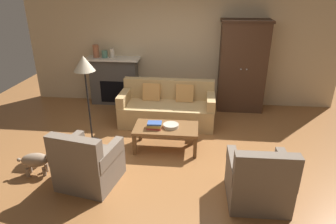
# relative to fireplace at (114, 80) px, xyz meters

# --- Properties ---
(ground_plane) EXTENTS (9.60, 9.60, 0.00)m
(ground_plane) POSITION_rel_fireplace_xyz_m (1.55, -2.30, -0.57)
(ground_plane) COLOR #9E6638
(back_wall) EXTENTS (7.20, 0.10, 2.80)m
(back_wall) POSITION_rel_fireplace_xyz_m (1.55, 0.25, 0.83)
(back_wall) COLOR beige
(back_wall) RESTS_ON ground
(fireplace) EXTENTS (1.26, 0.48, 1.12)m
(fireplace) POSITION_rel_fireplace_xyz_m (0.00, 0.00, 0.00)
(fireplace) COLOR #4C4947
(fireplace) RESTS_ON ground
(armoire) EXTENTS (1.06, 0.57, 2.01)m
(armoire) POSITION_rel_fireplace_xyz_m (2.95, -0.08, 0.44)
(armoire) COLOR #472D1E
(armoire) RESTS_ON ground
(couch) EXTENTS (1.93, 0.88, 0.86)m
(couch) POSITION_rel_fireplace_xyz_m (1.38, -0.99, -0.25)
(couch) COLOR tan
(couch) RESTS_ON ground
(coffee_table) EXTENTS (1.10, 0.60, 0.42)m
(coffee_table) POSITION_rel_fireplace_xyz_m (1.47, -2.08, -0.20)
(coffee_table) COLOR brown
(coffee_table) RESTS_ON ground
(fruit_bowl) EXTENTS (0.27, 0.27, 0.06)m
(fruit_bowl) POSITION_rel_fireplace_xyz_m (1.55, -2.08, -0.12)
(fruit_bowl) COLOR beige
(fruit_bowl) RESTS_ON coffee_table
(book_stack) EXTENTS (0.25, 0.18, 0.11)m
(book_stack) POSITION_rel_fireplace_xyz_m (1.27, -2.14, -0.09)
(book_stack) COLOR #B73833
(book_stack) RESTS_ON coffee_table
(mantel_vase_terracotta) EXTENTS (0.14, 0.14, 0.29)m
(mantel_vase_terracotta) POSITION_rel_fireplace_xyz_m (-0.38, -0.02, 0.70)
(mantel_vase_terracotta) COLOR #A86042
(mantel_vase_terracotta) RESTS_ON fireplace
(mantel_vase_jade) EXTENTS (0.13, 0.13, 0.17)m
(mantel_vase_jade) POSITION_rel_fireplace_xyz_m (-0.18, -0.02, 0.63)
(mantel_vase_jade) COLOR slate
(mantel_vase_jade) RESTS_ON fireplace
(mantel_vase_cream) EXTENTS (0.10, 0.10, 0.21)m
(mantel_vase_cream) POSITION_rel_fireplace_xyz_m (0.00, -0.02, 0.66)
(mantel_vase_cream) COLOR beige
(mantel_vase_cream) RESTS_ON fireplace
(armchair_near_left) EXTENTS (0.90, 0.91, 0.88)m
(armchair_near_left) POSITION_rel_fireplace_xyz_m (0.46, -3.19, -0.25)
(armchair_near_left) COLOR #756656
(armchair_near_left) RESTS_ON ground
(armchair_near_right) EXTENTS (0.79, 0.78, 0.88)m
(armchair_near_right) POSITION_rel_fireplace_xyz_m (2.81, -3.35, -0.25)
(armchair_near_right) COLOR #756656
(armchair_near_right) RESTS_ON ground
(floor_lamp) EXTENTS (0.36, 0.36, 1.61)m
(floor_lamp) POSITION_rel_fireplace_xyz_m (0.09, -1.99, 0.82)
(floor_lamp) COLOR black
(floor_lamp) RESTS_ON ground
(dog) EXTENTS (0.56, 0.28, 0.39)m
(dog) POSITION_rel_fireplace_xyz_m (-0.38, -3.04, -0.32)
(dog) COLOR gray
(dog) RESTS_ON ground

